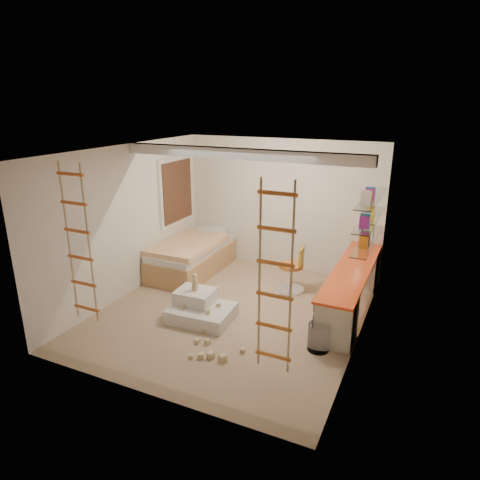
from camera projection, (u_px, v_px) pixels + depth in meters
The scene contains 15 objects.
floor at pixel (232, 312), 6.97m from camera, with size 4.50×4.50×0.00m, color tan.
ceiling_beam at pixel (240, 154), 6.43m from camera, with size 4.00×0.18×0.16m, color white.
window_frame at pixel (176, 191), 8.56m from camera, with size 0.06×1.15×1.35m, color white.
window_blind at pixel (178, 191), 8.54m from camera, with size 0.02×1.00×1.20m, color #4C2D1E.
rope_ladder_left at pixel (79, 245), 5.52m from camera, with size 0.41×0.04×2.13m, color #C65021, non-canonical shape.
rope_ladder_right at pixel (275, 280), 4.45m from camera, with size 0.41×0.04×2.13m, color #CB6A22, non-canonical shape.
waste_bin at pixel (319, 337), 5.87m from camera, with size 0.31×0.31×0.39m, color white.
desk at pixel (351, 288), 6.90m from camera, with size 0.56×2.80×0.75m.
shelves at pixel (370, 220), 6.72m from camera, with size 0.25×1.80×0.71m.
bed at pixel (192, 256), 8.51m from camera, with size 1.02×2.00×0.69m.
task_lamp at pixel (362, 229), 7.51m from camera, with size 0.14×0.36×0.57m.
swivel_chair at pixel (292, 275), 7.63m from camera, with size 0.55×0.55×0.85m.
play_platform at pixel (200, 308), 6.74m from camera, with size 1.00×0.80×0.43m.
toy_blocks at pixel (204, 323), 6.22m from camera, with size 1.28×1.18×0.70m.
books at pixel (370, 214), 6.70m from camera, with size 0.14×0.70×0.92m.
Camera 1 is at (2.73, -5.62, 3.30)m, focal length 32.00 mm.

